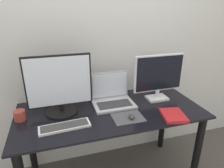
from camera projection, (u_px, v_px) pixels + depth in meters
wall_back at (98, 43)px, 1.87m from camera, size 7.00×0.05×2.50m
desk at (111, 125)px, 1.73m from camera, size 1.54×0.70×0.76m
monitor_left at (59, 87)px, 1.55m from camera, size 0.51×0.26×0.48m
monitor_right at (159, 76)px, 1.79m from camera, size 0.46×0.13×0.42m
laptop at (112, 96)px, 1.78m from camera, size 0.36×0.26×0.27m
keyboard at (65, 126)px, 1.43m from camera, size 0.37×0.14×0.02m
mousepad at (128, 117)px, 1.56m from camera, size 0.24×0.18×0.00m
mouse at (132, 117)px, 1.53m from camera, size 0.04×0.07×0.03m
book at (173, 115)px, 1.57m from camera, size 0.21×0.24×0.02m
mug at (20, 115)px, 1.52m from camera, size 0.09×0.09×0.08m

